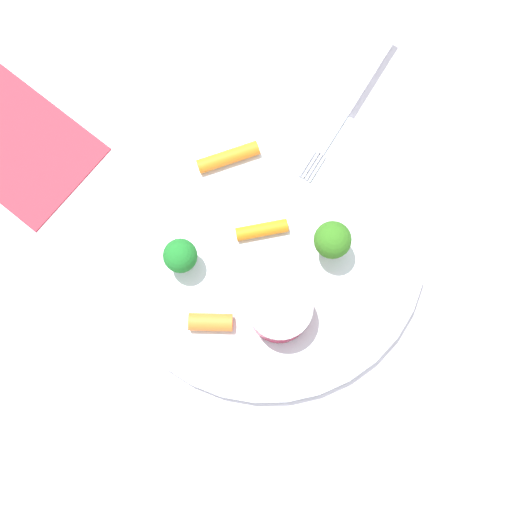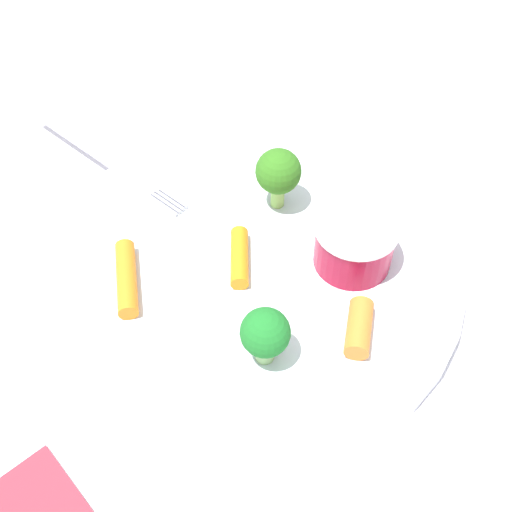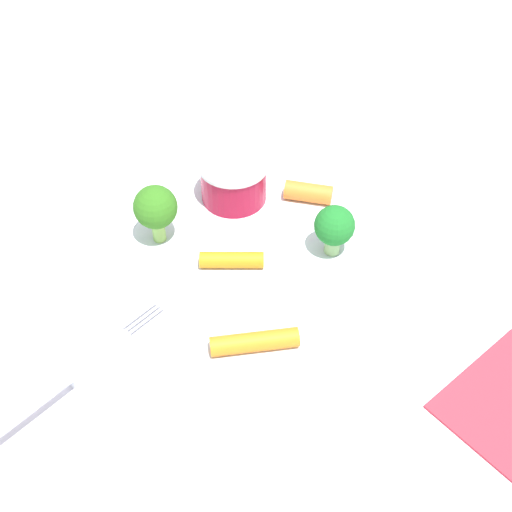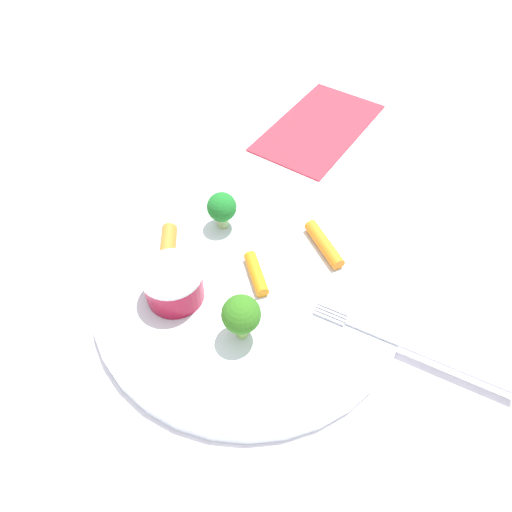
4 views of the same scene
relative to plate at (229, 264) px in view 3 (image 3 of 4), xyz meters
name	(u,v)px [view 3 (image 3 of 4)]	position (x,y,z in m)	size (l,w,h in m)	color
ground_plane	(229,269)	(0.00, 0.00, -0.01)	(2.40, 2.40, 0.00)	silver
plate	(229,264)	(0.00, 0.00, 0.00)	(0.28, 0.28, 0.01)	white
sauce_cup	(234,180)	(-0.06, 0.02, 0.02)	(0.05, 0.05, 0.03)	maroon
broccoli_floret_0	(156,208)	(-0.03, -0.04, 0.04)	(0.03, 0.03, 0.05)	#8DC159
broccoli_floret_1	(334,227)	(0.02, 0.07, 0.03)	(0.03, 0.03, 0.04)	#8FBB74
carrot_stick_0	(230,260)	(0.01, 0.00, 0.01)	(0.01, 0.01, 0.04)	orange
carrot_stick_1	(255,342)	(0.08, -0.01, 0.01)	(0.01, 0.01, 0.06)	orange
carrot_stick_2	(308,192)	(-0.04, 0.08, 0.01)	(0.01, 0.01, 0.04)	orange
fork	(61,384)	(0.07, -0.13, 0.01)	(0.09, 0.15, 0.00)	silver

